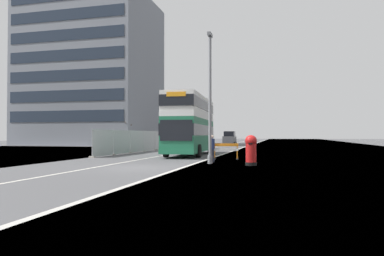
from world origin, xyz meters
The scene contains 12 objects.
ground centered at (0.56, 0.13, -0.05)m, with size 140.00×280.00×0.10m.
double_decker_bus centered at (-0.26, 11.98, 2.60)m, with size 3.26×11.00×4.89m.
lamppost_foreground centered at (3.11, 3.49, 3.65)m, with size 0.29×0.70×7.76m.
red_pillar_postbox centered at (5.56, 2.93, 0.93)m, with size 0.67×0.67×1.70m.
roadworks_barrier centered at (3.46, 7.36, 0.70)m, with size 1.73×0.59×1.12m.
construction_site_fence centered at (-6.46, 18.58, 1.04)m, with size 0.44×24.00×2.17m.
car_oncoming_near centered at (-4.61, 31.48, 0.99)m, with size 1.92×4.53×2.12m.
car_receding_mid centered at (-0.84, 39.39, 1.05)m, with size 1.91×3.84×2.27m.
bare_tree_far_verge_near centered at (-15.93, 32.86, 2.11)m, with size 2.62×2.83×3.67m.
bare_tree_far_verge_mid centered at (-11.20, 39.55, 2.34)m, with size 3.29×2.46×4.66m.
pedestrian_at_kerb centered at (2.98, 4.81, 0.84)m, with size 0.34×0.34×1.68m.
backdrop_office_block centered at (-25.50, 39.85, 12.71)m, with size 21.31×16.79×25.41m.
Camera 1 is at (7.22, -17.15, 1.71)m, focal length 33.29 mm.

